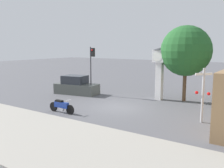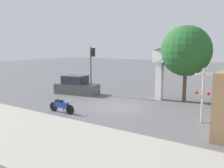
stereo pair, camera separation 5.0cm
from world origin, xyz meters
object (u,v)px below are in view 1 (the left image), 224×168
object	(u,v)px
railroad_crossing_signal	(203,93)
parked_car	(76,86)
traffic_light	(92,62)
street_tree	(186,51)
motorcycle	(61,106)
clock_tower	(160,65)

from	to	relation	value
railroad_crossing_signal	parked_car	distance (m)	12.87
railroad_crossing_signal	parked_car	bearing A→B (deg)	168.25
parked_car	railroad_crossing_signal	bearing A→B (deg)	-21.60
traffic_light	street_tree	distance (m)	8.53
railroad_crossing_signal	street_tree	xyz separation A→B (m)	(-2.84, 5.37, 2.39)
railroad_crossing_signal	motorcycle	bearing A→B (deg)	-159.93
motorcycle	railroad_crossing_signal	world-z (taller)	railroad_crossing_signal
clock_tower	traffic_light	distance (m)	6.36
street_tree	parked_car	xyz separation A→B (m)	(-9.72, -2.76, -3.47)
parked_car	clock_tower	bearing A→B (deg)	5.13
railroad_crossing_signal	street_tree	size ratio (longest dim) A/B	0.53
street_tree	traffic_light	bearing A→B (deg)	-164.40
clock_tower	street_tree	bearing A→B (deg)	19.21
clock_tower	street_tree	distance (m)	2.44
clock_tower	traffic_light	xyz separation A→B (m)	(-6.16, -1.58, 0.12)
parked_car	traffic_light	bearing A→B (deg)	7.33
traffic_light	street_tree	size ratio (longest dim) A/B	0.72
clock_tower	traffic_light	bearing A→B (deg)	-165.59
clock_tower	parked_car	size ratio (longest dim) A/B	1.01
street_tree	railroad_crossing_signal	bearing A→B (deg)	-62.16
motorcycle	railroad_crossing_signal	bearing A→B (deg)	19.78
motorcycle	clock_tower	world-z (taller)	clock_tower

